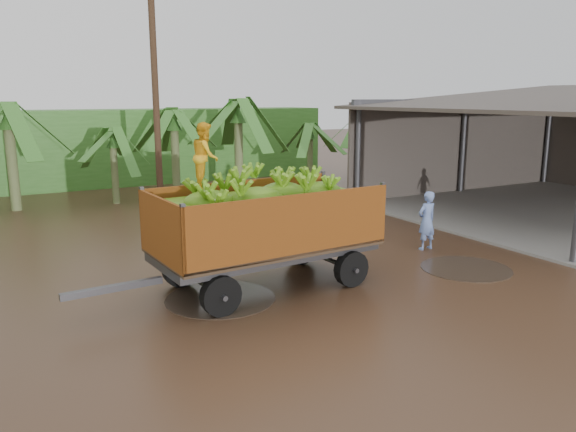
% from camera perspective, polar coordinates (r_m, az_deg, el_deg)
% --- Properties ---
extents(ground, '(100.00, 100.00, 0.00)m').
position_cam_1_polar(ground, '(15.09, 3.41, -4.21)').
color(ground, black).
rests_on(ground, ground).
extents(packing_shed, '(12.78, 10.80, 4.76)m').
position_cam_1_polar(packing_shed, '(24.13, 25.48, 6.81)').
color(packing_shed, gray).
rests_on(packing_shed, ground).
extents(hedge_north, '(22.00, 3.00, 3.60)m').
position_cam_1_polar(hedge_north, '(28.89, -17.56, 6.69)').
color(hedge_north, '#2D661E').
rests_on(hedge_north, ground).
extents(banana_trailer, '(6.90, 2.67, 3.70)m').
position_cam_1_polar(banana_trailer, '(12.44, -2.38, -0.69)').
color(banana_trailer, '#AB5918').
rests_on(banana_trailer, ground).
extents(man_blue, '(0.62, 0.42, 1.66)m').
position_cam_1_polar(man_blue, '(16.13, 13.91, -0.45)').
color(man_blue, '#6982BF').
rests_on(man_blue, ground).
extents(utility_pole, '(1.20, 0.24, 8.25)m').
position_cam_1_polar(utility_pole, '(21.39, -13.29, 11.63)').
color(utility_pole, '#47301E').
rests_on(utility_pole, ground).
extents(banana_plants, '(24.32, 20.72, 4.23)m').
position_cam_1_polar(banana_plants, '(18.92, -21.70, 4.12)').
color(banana_plants, '#2D661E').
rests_on(banana_plants, ground).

